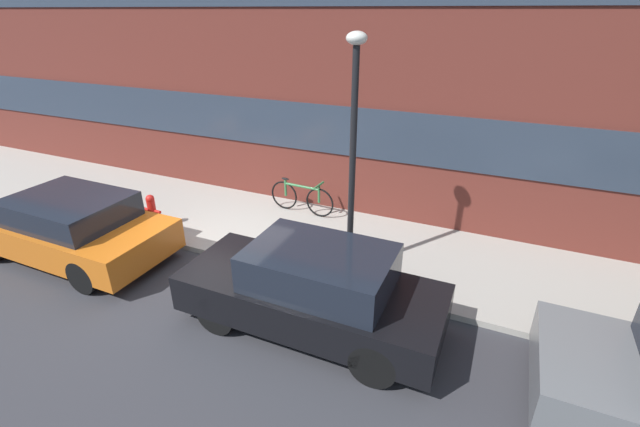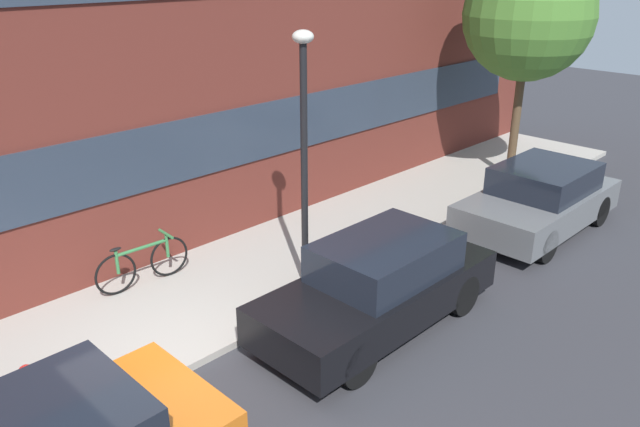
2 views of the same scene
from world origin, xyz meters
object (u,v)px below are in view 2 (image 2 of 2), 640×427
at_px(street_tree, 529,15).
at_px(lamp_post, 304,134).
at_px(bicycle, 143,262).
at_px(parked_car_black, 379,285).
at_px(fire_hydrant, 31,393).
at_px(parked_car_grey, 540,199).

height_order(street_tree, lamp_post, street_tree).
bearing_deg(bicycle, lamp_post, -41.49).
distance_m(parked_car_black, fire_hydrant, 4.80).
bearing_deg(parked_car_grey, bicycle, -26.52).
bearing_deg(bicycle, parked_car_black, -58.03).
xyz_separation_m(parked_car_black, lamp_post, (-0.00, 1.58, 2.00)).
bearing_deg(fire_hydrant, street_tree, 2.29).
bearing_deg(street_tree, fire_hydrant, -177.71).
bearing_deg(lamp_post, fire_hydrant, -178.17).
bearing_deg(parked_car_grey, lamp_post, -17.46).
height_order(parked_car_black, lamp_post, lamp_post).
height_order(fire_hydrant, bicycle, bicycle).
bearing_deg(parked_car_black, parked_car_grey, -180.00).
relative_size(parked_car_grey, lamp_post, 0.93).
bearing_deg(bicycle, parked_car_grey, -23.43).
distance_m(bicycle, street_tree, 10.03).
height_order(parked_car_black, parked_car_grey, parked_car_black).
bearing_deg(lamp_post, street_tree, 2.58).
relative_size(street_tree, lamp_post, 1.30).
xyz_separation_m(parked_car_black, fire_hydrant, (-4.58, 1.44, -0.19)).
relative_size(fire_hydrant, lamp_post, 0.19).
distance_m(parked_car_grey, fire_hydrant, 9.71).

